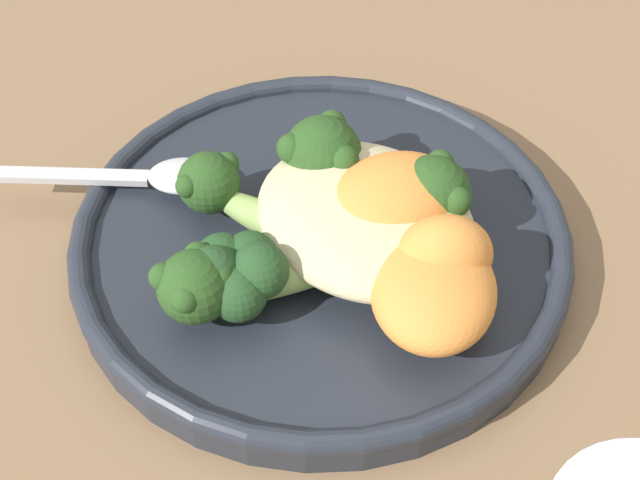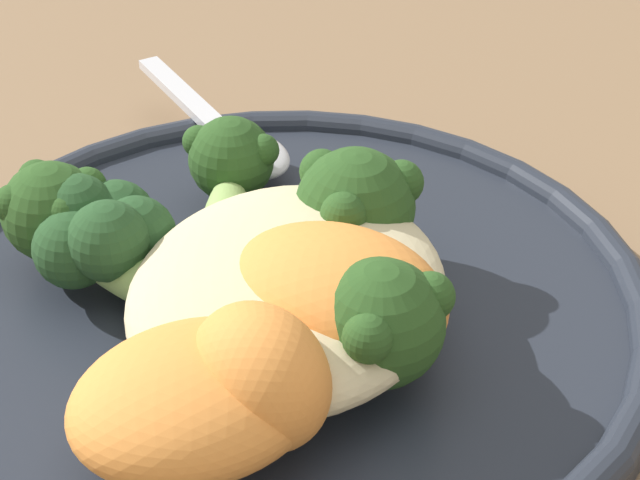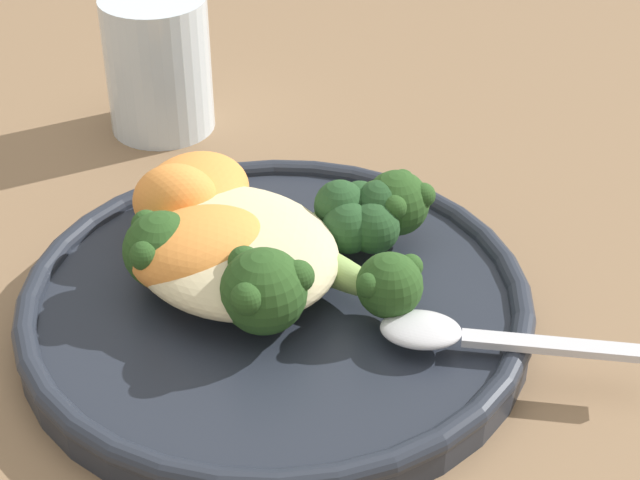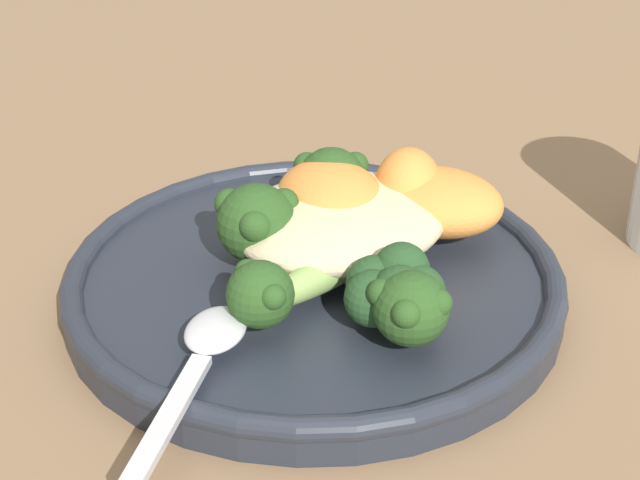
{
  "view_description": "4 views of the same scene",
  "coord_description": "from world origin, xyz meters",
  "px_view_note": "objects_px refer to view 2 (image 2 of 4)",
  "views": [
    {
      "loc": [
        -0.22,
        0.21,
        0.34
      ],
      "look_at": [
        -0.0,
        0.01,
        0.03
      ],
      "focal_mm": 50.0,
      "sensor_mm": 36.0,
      "label": 1
    },
    {
      "loc": [
        -0.26,
        -0.09,
        0.24
      ],
      "look_at": [
        -0.0,
        -0.02,
        0.05
      ],
      "focal_mm": 60.0,
      "sensor_mm": 36.0,
      "label": 2
    },
    {
      "loc": [
        0.36,
        -0.23,
        0.34
      ],
      "look_at": [
        0.03,
        0.01,
        0.05
      ],
      "focal_mm": 60.0,
      "sensor_mm": 36.0,
      "label": 3
    },
    {
      "loc": [
        0.24,
        0.4,
        0.3
      ],
      "look_at": [
        0.02,
        0.02,
        0.05
      ],
      "focal_mm": 60.0,
      "sensor_mm": 36.0,
      "label": 4
    }
  ],
  "objects_px": {
    "broccoli_stalk_1": "(332,225)",
    "sweet_potato_chunk_2": "(183,396)",
    "plate": "(284,308)",
    "sweet_potato_chunk_0": "(260,377)",
    "spoon": "(234,140)",
    "broccoli_stalk_2": "(226,206)",
    "broccoli_stalk_0": "(362,323)",
    "broccoli_stalk_3": "(74,228)",
    "kale_tuft": "(102,231)",
    "quinoa_mound": "(288,290)",
    "sweet_potato_chunk_1": "(334,296)"
  },
  "relations": [
    {
      "from": "spoon",
      "to": "sweet_potato_chunk_0",
      "type": "bearing_deg",
      "value": 155.9
    },
    {
      "from": "broccoli_stalk_1",
      "to": "kale_tuft",
      "type": "relative_size",
      "value": 2.02
    },
    {
      "from": "broccoli_stalk_1",
      "to": "quinoa_mound",
      "type": "bearing_deg",
      "value": -159.27
    },
    {
      "from": "plate",
      "to": "sweet_potato_chunk_0",
      "type": "relative_size",
      "value": 5.69
    },
    {
      "from": "broccoli_stalk_1",
      "to": "broccoli_stalk_2",
      "type": "distance_m",
      "value": 0.04
    },
    {
      "from": "plate",
      "to": "quinoa_mound",
      "type": "relative_size",
      "value": 2.22
    },
    {
      "from": "broccoli_stalk_1",
      "to": "sweet_potato_chunk_2",
      "type": "distance_m",
      "value": 0.09
    },
    {
      "from": "sweet_potato_chunk_1",
      "to": "quinoa_mound",
      "type": "bearing_deg",
      "value": 75.69
    },
    {
      "from": "sweet_potato_chunk_1",
      "to": "spoon",
      "type": "bearing_deg",
      "value": 32.84
    },
    {
      "from": "sweet_potato_chunk_0",
      "to": "sweet_potato_chunk_1",
      "type": "bearing_deg",
      "value": -13.18
    },
    {
      "from": "broccoli_stalk_0",
      "to": "sweet_potato_chunk_1",
      "type": "distance_m",
      "value": 0.01
    },
    {
      "from": "quinoa_mound",
      "to": "spoon",
      "type": "relative_size",
      "value": 1.14
    },
    {
      "from": "kale_tuft",
      "to": "broccoli_stalk_2",
      "type": "bearing_deg",
      "value": -48.29
    },
    {
      "from": "quinoa_mound",
      "to": "broccoli_stalk_1",
      "type": "xyz_separation_m",
      "value": [
        0.03,
        -0.01,
        0.0
      ]
    },
    {
      "from": "sweet_potato_chunk_0",
      "to": "sweet_potato_chunk_2",
      "type": "relative_size",
      "value": 0.63
    },
    {
      "from": "quinoa_mound",
      "to": "sweet_potato_chunk_1",
      "type": "height_order",
      "value": "sweet_potato_chunk_1"
    },
    {
      "from": "broccoli_stalk_3",
      "to": "spoon",
      "type": "distance_m",
      "value": 0.09
    },
    {
      "from": "kale_tuft",
      "to": "broccoli_stalk_1",
      "type": "bearing_deg",
      "value": -74.94
    },
    {
      "from": "sweet_potato_chunk_1",
      "to": "plate",
      "type": "bearing_deg",
      "value": 43.34
    },
    {
      "from": "kale_tuft",
      "to": "spoon",
      "type": "distance_m",
      "value": 0.09
    },
    {
      "from": "kale_tuft",
      "to": "sweet_potato_chunk_1",
      "type": "bearing_deg",
      "value": -101.76
    },
    {
      "from": "sweet_potato_chunk_2",
      "to": "broccoli_stalk_3",
      "type": "bearing_deg",
      "value": 44.0
    },
    {
      "from": "sweet_potato_chunk_2",
      "to": "spoon",
      "type": "xyz_separation_m",
      "value": [
        0.16,
        0.04,
        -0.01
      ]
    },
    {
      "from": "broccoli_stalk_0",
      "to": "broccoli_stalk_3",
      "type": "height_order",
      "value": "broccoli_stalk_0"
    },
    {
      "from": "broccoli_stalk_1",
      "to": "sweet_potato_chunk_2",
      "type": "xyz_separation_m",
      "value": [
        -0.09,
        0.02,
        -0.0
      ]
    },
    {
      "from": "quinoa_mound",
      "to": "broccoli_stalk_0",
      "type": "height_order",
      "value": "broccoli_stalk_0"
    },
    {
      "from": "sweet_potato_chunk_0",
      "to": "spoon",
      "type": "distance_m",
      "value": 0.16
    },
    {
      "from": "quinoa_mound",
      "to": "sweet_potato_chunk_2",
      "type": "height_order",
      "value": "sweet_potato_chunk_2"
    },
    {
      "from": "plate",
      "to": "broccoli_stalk_1",
      "type": "bearing_deg",
      "value": -48.95
    },
    {
      "from": "plate",
      "to": "sweet_potato_chunk_0",
      "type": "xyz_separation_m",
      "value": [
        -0.07,
        -0.01,
        0.03
      ]
    },
    {
      "from": "plate",
      "to": "broccoli_stalk_3",
      "type": "xyz_separation_m",
      "value": [
        -0.01,
        0.07,
        0.03
      ]
    },
    {
      "from": "sweet_potato_chunk_2",
      "to": "broccoli_stalk_2",
      "type": "bearing_deg",
      "value": 12.75
    },
    {
      "from": "broccoli_stalk_0",
      "to": "broccoli_stalk_2",
      "type": "xyz_separation_m",
      "value": [
        0.06,
        0.06,
        -0.01
      ]
    },
    {
      "from": "plate",
      "to": "sweet_potato_chunk_2",
      "type": "bearing_deg",
      "value": 176.06
    },
    {
      "from": "broccoli_stalk_1",
      "to": "spoon",
      "type": "xyz_separation_m",
      "value": [
        0.07,
        0.06,
        -0.01
      ]
    },
    {
      "from": "broccoli_stalk_0",
      "to": "broccoli_stalk_1",
      "type": "height_order",
      "value": "broccoli_stalk_1"
    },
    {
      "from": "broccoli_stalk_0",
      "to": "sweet_potato_chunk_0",
      "type": "xyz_separation_m",
      "value": [
        -0.03,
        0.02,
        0.0
      ]
    },
    {
      "from": "sweet_potato_chunk_0",
      "to": "sweet_potato_chunk_2",
      "type": "xyz_separation_m",
      "value": [
        -0.01,
        0.02,
        -0.0
      ]
    },
    {
      "from": "plate",
      "to": "spoon",
      "type": "bearing_deg",
      "value": 28.92
    },
    {
      "from": "sweet_potato_chunk_0",
      "to": "sweet_potato_chunk_1",
      "type": "height_order",
      "value": "sweet_potato_chunk_0"
    },
    {
      "from": "broccoli_stalk_3",
      "to": "kale_tuft",
      "type": "xyz_separation_m",
      "value": [
        0.0,
        -0.01,
        0.0
      ]
    },
    {
      "from": "broccoli_stalk_0",
      "to": "broccoli_stalk_3",
      "type": "xyz_separation_m",
      "value": [
        0.03,
        0.1,
        -0.0
      ]
    },
    {
      "from": "plate",
      "to": "broccoli_stalk_0",
      "type": "distance_m",
      "value": 0.06
    },
    {
      "from": "plate",
      "to": "sweet_potato_chunk_2",
      "type": "height_order",
      "value": "sweet_potato_chunk_2"
    },
    {
      "from": "broccoli_stalk_3",
      "to": "kale_tuft",
      "type": "bearing_deg",
      "value": -154.87
    },
    {
      "from": "broccoli_stalk_2",
      "to": "broccoli_stalk_0",
      "type": "bearing_deg",
      "value": -147.16
    },
    {
      "from": "broccoli_stalk_1",
      "to": "spoon",
      "type": "relative_size",
      "value": 0.97
    },
    {
      "from": "quinoa_mound",
      "to": "broccoli_stalk_0",
      "type": "bearing_deg",
      "value": -117.35
    },
    {
      "from": "broccoli_stalk_1",
      "to": "spoon",
      "type": "bearing_deg",
      "value": 70.2
    },
    {
      "from": "quinoa_mound",
      "to": "sweet_potato_chunk_2",
      "type": "xyz_separation_m",
      "value": [
        -0.05,
        0.01,
        0.0
      ]
    }
  ]
}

